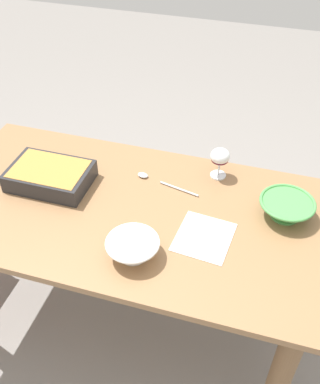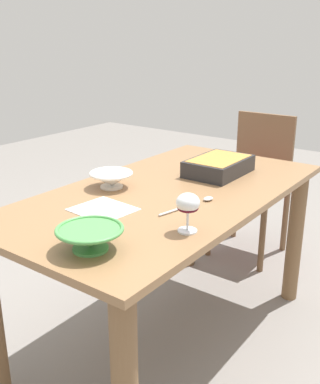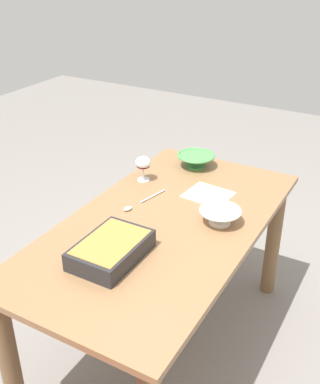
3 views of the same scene
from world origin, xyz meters
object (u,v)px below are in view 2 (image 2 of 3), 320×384
dining_table (169,222)px  napkin (103,209)px  mixing_bowl (111,179)px  serving_spoon (197,203)px  chair (255,179)px  wine_glass (188,205)px  small_bowl (90,237)px  casserole_dish (219,165)px

dining_table → napkin: (-0.33, 0.06, 0.14)m
mixing_bowl → serving_spoon: mixing_bowl is taller
chair → wine_glass: (-1.40, -0.39, 0.34)m
small_bowl → wine_glass: bearing=-29.7°
dining_table → napkin: bearing=168.8°
mixing_bowl → serving_spoon: bearing=-84.0°
mixing_bowl → dining_table: bearing=-61.9°
casserole_dish → serving_spoon: (-0.40, -0.13, -0.04)m
chair → napkin: 1.44m
wine_glass → serving_spoon: wine_glass is taller
dining_table → small_bowl: (-0.59, -0.13, 0.18)m
dining_table → casserole_dish: (0.33, -0.05, 0.18)m
dining_table → mixing_bowl: 0.30m
mixing_bowl → serving_spoon: (0.04, -0.39, -0.03)m
small_bowl → chair: bearing=7.9°
serving_spoon → dining_table: bearing=68.0°
casserole_dish → mixing_bowl: (-0.44, 0.26, -0.00)m
casserole_dish → serving_spoon: size_ratio=1.17×
small_bowl → serving_spoon: size_ratio=0.75×
napkin → serving_spoon: bearing=-44.2°
napkin → small_bowl: bearing=-143.5°
casserole_dish → wine_glass: bearing=-159.2°
chair → small_bowl: chair is taller
dining_table → chair: bearing=5.5°
small_bowl → napkin: size_ratio=0.98×
dining_table → mixing_bowl: (-0.11, 0.21, 0.18)m
dining_table → serving_spoon: bearing=-112.0°
wine_glass → dining_table: bearing=43.3°
mixing_bowl → small_bowl: 0.58m
chair → mixing_bowl: size_ratio=4.80×
mixing_bowl → serving_spoon: 0.40m
dining_table → napkin: napkin is taller
wine_glass → small_bowl: 0.33m
wine_glass → napkin: bearing=93.1°
wine_glass → small_bowl: (-0.28, 0.16, -0.05)m
serving_spoon → napkin: serving_spoon is taller
dining_table → mixing_bowl: size_ratio=8.11×
dining_table → casserole_dish: casserole_dish is taller
chair → small_bowl: bearing=-172.1°
casserole_dish → mixing_bowl: 0.51m
mixing_bowl → chair: bearing=-5.1°
mixing_bowl → small_bowl: bearing=-144.1°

